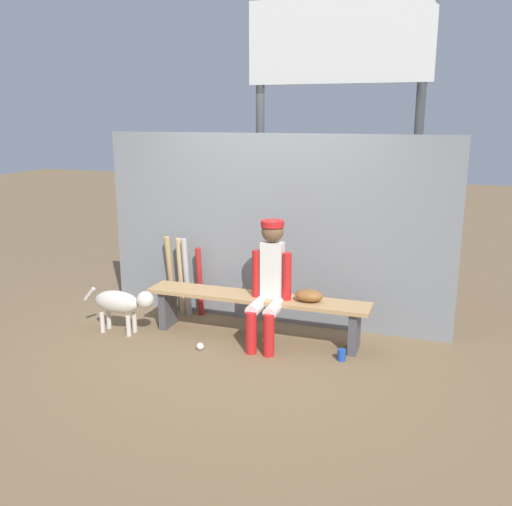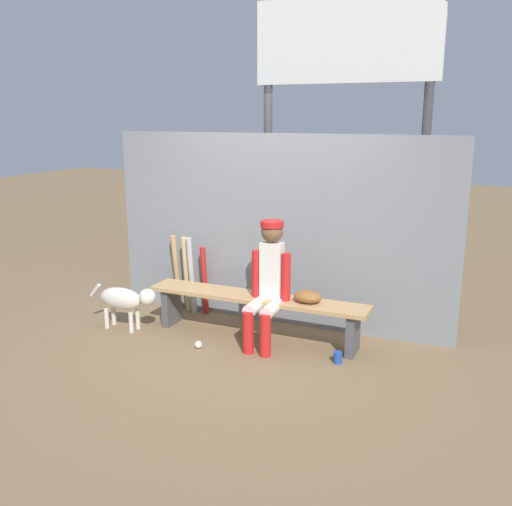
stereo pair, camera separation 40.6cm
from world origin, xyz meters
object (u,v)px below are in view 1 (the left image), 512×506
bat_aluminum_red (200,282)px  player_seated (269,280)px  cup_on_ground (342,355)px  cup_on_bench (284,294)px  dugout_bench (256,305)px  bat_wood_tan (170,274)px  dog (122,303)px  bat_wood_natural (181,276)px  scoreboard (343,79)px  baseball_glove (309,296)px  bat_aluminum_silver (187,278)px  baseball (200,346)px

bat_aluminum_red → player_seated: bearing=-27.7°
cup_on_ground → cup_on_bench: 0.83m
dugout_bench → bat_wood_tan: size_ratio=2.57×
cup_on_bench → dog: cup_on_bench is taller
bat_wood_natural → scoreboard: size_ratio=0.24×
baseball_glove → bat_aluminum_red: (-1.39, 0.42, -0.11)m
bat_aluminum_silver → bat_wood_natural: size_ratio=1.02×
bat_aluminum_red → bat_aluminum_silver: (-0.13, -0.06, 0.06)m
baseball_glove → bat_wood_tan: size_ratio=0.31×
bat_aluminum_red → dog: bat_aluminum_red is taller
player_seated → cup_on_bench: 0.23m
player_seated → cup_on_bench: size_ratio=11.41×
bat_aluminum_red → bat_wood_natural: (-0.23, -0.02, 0.05)m
cup_on_bench → bat_aluminum_red: bearing=159.2°
bat_wood_tan → baseball: (0.80, -0.93, -0.42)m
dugout_bench → baseball_glove: bearing=0.0°
bat_aluminum_red → cup_on_bench: size_ratio=7.37×
bat_aluminum_silver → bat_wood_tan: bat_aluminum_silver is taller
bat_aluminum_silver → baseball_glove: bearing=-13.3°
scoreboard → bat_aluminum_red: bearing=-151.6°
bat_aluminum_red → baseball: size_ratio=10.95×
bat_wood_natural → player_seated: bearing=-22.4°
bat_wood_tan → baseball_glove: bearing=-14.3°
baseball_glove → baseball: bearing=-153.8°
cup_on_ground → dog: dog is taller
baseball_glove → bat_aluminum_silver: bat_aluminum_silver is taller
dog → dugout_bench: bearing=13.6°
dugout_bench → scoreboard: size_ratio=0.63×
baseball → dog: bearing=171.5°
scoreboard → dog: 3.39m
dog → baseball: bearing=-8.5°
player_seated → baseball_glove: size_ratio=4.48×
bat_wood_natural → bat_wood_tan: (-0.16, 0.05, -0.00)m
player_seated → cup_on_bench: player_seated is taller
bat_aluminum_silver → bat_wood_natural: bearing=155.4°
bat_aluminum_red → cup_on_ground: 1.94m
bat_wood_tan → dog: 0.81m
dugout_bench → bat_wood_tan: bearing=159.7°
bat_wood_natural → bat_wood_tan: size_ratio=1.00×
baseball → dog: (-0.97, 0.15, 0.30)m
cup_on_bench → scoreboard: 2.45m
cup_on_ground → bat_aluminum_silver: bearing=162.1°
baseball_glove → cup_on_bench: baseball_glove is taller
bat_wood_tan → cup_on_bench: bearing=-16.9°
scoreboard → cup_on_bench: bearing=-103.4°
bat_aluminum_silver → bat_aluminum_red: bearing=24.8°
baseball → cup_on_ground: size_ratio=0.67×
baseball → scoreboard: bearing=58.9°
bat_wood_natural → cup_on_bench: (1.36, -0.41, 0.06)m
bat_wood_tan → scoreboard: 2.93m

